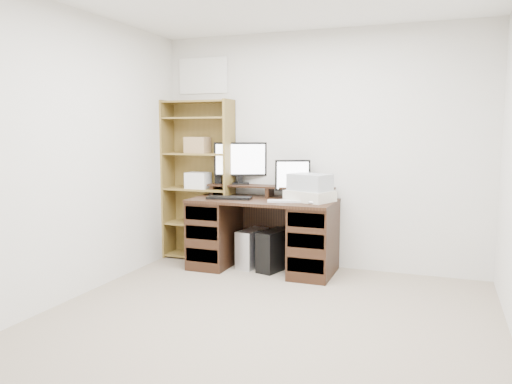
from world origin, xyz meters
The scene contains 14 objects.
room centered at (0.00, 0.00, 1.25)m, with size 3.54×4.04×2.54m.
desk centered at (-0.50, 1.64, 0.39)m, with size 1.50×0.70×0.75m.
riser_shelf centered at (-0.50, 1.85, 0.84)m, with size 1.40×0.22×0.12m.
monitor_wide centered at (-0.86, 1.90, 1.13)m, with size 0.55×0.26×0.46m.
monitor_small centered at (-0.23, 1.81, 0.97)m, with size 0.35×0.21×0.41m.
speaker centered at (-1.12, 1.87, 0.96)m, with size 0.07×0.07×0.18m, color black.
keyboard_black centered at (-0.84, 1.53, 0.76)m, with size 0.46×0.15×0.03m, color black.
keyboard_white centered at (-0.20, 1.53, 0.76)m, with size 0.40×0.12×0.02m, color silver.
mouse centered at (0.07, 1.48, 0.77)m, with size 0.09×0.06×0.03m, color silver.
printer centered at (-0.01, 1.67, 0.80)m, with size 0.44×0.33×0.11m, color beige.
basket centered at (-0.01, 1.67, 0.94)m, with size 0.39×0.28×0.17m, color #A2A7AD.
tower_silver centered at (-0.64, 1.70, 0.20)m, with size 0.18×0.41×0.41m, color silver.
tower_black centered at (-0.38, 1.66, 0.21)m, with size 0.29×0.46×0.42m.
bookshelf centered at (-1.35, 1.86, 0.92)m, with size 0.80×0.30×1.80m.
Camera 1 is at (1.23, -3.21, 1.46)m, focal length 35.00 mm.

